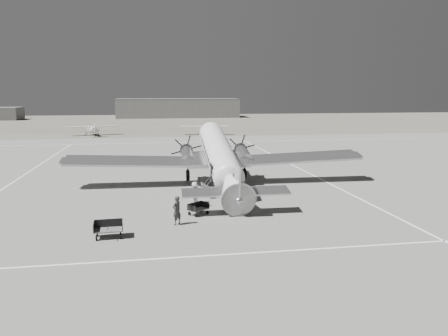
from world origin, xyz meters
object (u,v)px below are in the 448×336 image
baggage_cart_near (198,209)px  passenger (195,192)px  ground_crew (177,210)px  ramp_agent (196,196)px  hangar_main (178,108)px  light_plane_left (92,130)px  light_plane_right (204,130)px  baggage_cart_far (108,229)px  dc3_airliner (220,159)px

baggage_cart_near → passenger: bearing=51.1°
ground_crew → ramp_agent: 4.61m
hangar_main → ground_crew: 128.40m
light_plane_left → ground_crew: (13.19, -63.99, -0.11)m
light_plane_left → light_plane_right: 22.74m
light_plane_left → light_plane_right: size_ratio=1.02×
hangar_main → light_plane_left: (-21.38, -64.13, -2.23)m
baggage_cart_far → ground_crew: size_ratio=0.93×
ramp_agent → hangar_main: bearing=-0.2°
baggage_cart_near → ramp_agent: size_ratio=0.84×
light_plane_right → baggage_cart_far: 64.77m
dc3_airliner → light_plane_right: size_ratio=2.80×
baggage_cart_near → hangar_main: bearing=49.6°
dc3_airliner → light_plane_right: 51.15m
baggage_cart_far → ramp_agent: bearing=43.5°
baggage_cart_far → ground_crew: ground_crew is taller
light_plane_left → passenger: bearing=-90.2°
ramp_agent → light_plane_right: bearing=-4.8°
light_plane_left → ground_crew: size_ratio=5.38×
light_plane_left → passenger: (14.92, -58.47, -0.23)m
light_plane_left → baggage_cart_far: light_plane_left is taller
light_plane_left → ramp_agent: size_ratio=5.86×
light_plane_right → passenger: 56.40m
baggage_cart_near → ground_crew: 2.75m
light_plane_left → baggage_cart_near: bearing=-91.0°
baggage_cart_far → ramp_agent: (5.90, 6.22, 0.38)m
dc3_airliner → ramp_agent: (-2.87, -6.21, -1.83)m
light_plane_right → baggage_cart_near: bearing=-91.3°
ramp_agent → baggage_cart_far: bearing=139.3°
hangar_main → baggage_cart_far: size_ratio=23.49×
dc3_airliner → light_plane_right: bearing=86.0°
baggage_cart_far → passenger: size_ratio=1.06×
hangar_main → light_plane_right: bearing=-89.0°
baggage_cart_near → light_plane_right: bearing=45.1°
ground_crew → ramp_agent: bearing=-154.1°
light_plane_right → ramp_agent: light_plane_right is taller
light_plane_right → passenger: (-7.67, -55.87, -0.22)m
dc3_airliner → baggage_cart_far: size_ratio=15.92×
light_plane_right → baggage_cart_near: light_plane_right is taller
light_plane_right → baggage_cart_near: (-7.76, -59.26, -0.64)m
baggage_cart_near → baggage_cart_far: size_ratio=0.83×
passenger → ground_crew: bearing=155.4°
light_plane_left → baggage_cart_far: 66.53m
ground_crew → passenger: (1.73, 5.51, -0.12)m
dc3_airliner → passenger: 6.03m
light_plane_right → ground_crew: (-9.41, -61.39, -0.10)m
light_plane_right → baggage_cart_near: size_ratio=6.90×
dc3_airliner → passenger: bearing=-118.2°
baggage_cart_far → light_plane_right: bearing=74.8°
hangar_main → baggage_cart_far: 130.67m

